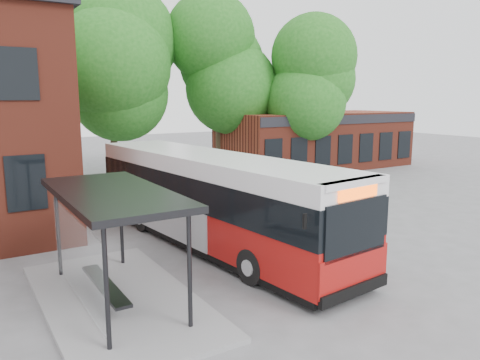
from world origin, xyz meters
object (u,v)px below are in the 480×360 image
bicycle_5 (303,175)px  bicycle_3 (281,174)px  city_bus (212,201)px  bicycle_7 (299,171)px  bicycle_0 (254,181)px  bicycle_6 (302,174)px  bicycle_2 (277,176)px  bus_shelter (115,246)px  bicycle_1 (259,178)px  bicycle_4 (281,172)px

bicycle_5 → bicycle_3: bearing=70.9°
city_bus → bicycle_3: bearing=36.3°
bicycle_5 → bicycle_7: (0.71, 1.23, 0.01)m
bicycle_0 → bicycle_5: bicycle_5 is taller
bicycle_3 → bicycle_6: bearing=-107.0°
bicycle_0 → bicycle_2: bearing=-48.5°
bus_shelter → bicycle_2: 17.15m
bicycle_1 → bicycle_5: bearing=-104.2°
city_bus → bicycle_2: 12.14m
bicycle_6 → bicycle_7: bicycle_7 is taller
bus_shelter → bicycle_1: size_ratio=4.57×
bicycle_0 → bicycle_3: size_ratio=0.96×
bicycle_4 → city_bus: bearing=131.5°
bicycle_2 → bus_shelter: bearing=109.0°
bicycle_4 → bicycle_7: size_ratio=1.14×
city_bus → bicycle_2: city_bus is taller
bus_shelter → bicycle_2: (13.08, 11.04, -0.98)m
bicycle_1 → bicycle_5: (2.83, -0.56, 0.02)m
bicycle_2 → bicycle_3: (0.39, 0.15, 0.07)m
bicycle_0 → bicycle_4: 3.59m
bicycle_4 → bicycle_7: 1.28m
bicycle_0 → bicycle_4: (3.16, 1.71, 0.03)m
bicycle_6 → bus_shelter: bearing=139.0°
bicycle_5 → bus_shelter: bearing=134.2°
bicycle_1 → bicycle_2: bicycle_2 is taller
bicycle_4 → bicycle_5: size_ratio=1.16×
bicycle_0 → bicycle_6: bicycle_6 is taller
city_bus → bicycle_2: (8.83, 8.25, -1.11)m
city_bus → bicycle_7: size_ratio=7.66×
bus_shelter → bicycle_4: (14.12, 11.99, -0.96)m
bicycle_2 → bicycle_7: 2.43m
bicycle_0 → bicycle_7: 4.67m
bicycle_2 → bicycle_6: bearing=-120.1°
bicycle_4 → bicycle_6: bicycle_4 is taller
bicycle_2 → bicycle_7: bearing=-93.3°
city_bus → bicycle_2: bearing=37.0°
bicycle_3 → bicycle_6: 1.39m
bicycle_3 → bicycle_4: (0.65, 0.80, -0.05)m
bicycle_2 → bicycle_7: bicycle_7 is taller
city_bus → bicycle_5: 13.05m
bicycle_0 → bicycle_1: bearing=-25.1°
bicycle_7 → bicycle_0: bearing=110.4°
bicycle_0 → bicycle_5: 3.72m
bicycle_6 → bicycle_7: 1.18m
bicycle_3 → bicycle_7: size_ratio=1.11×
city_bus → bicycle_5: city_bus is taller
bicycle_5 → bicycle_2: bearing=81.6°
bicycle_3 → bicycle_6: bicycle_3 is taller
bicycle_0 → bicycle_4: bearing=-39.8°
bicycle_7 → bicycle_5: bearing=151.6°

